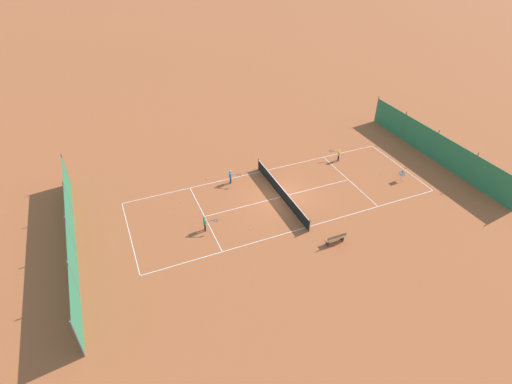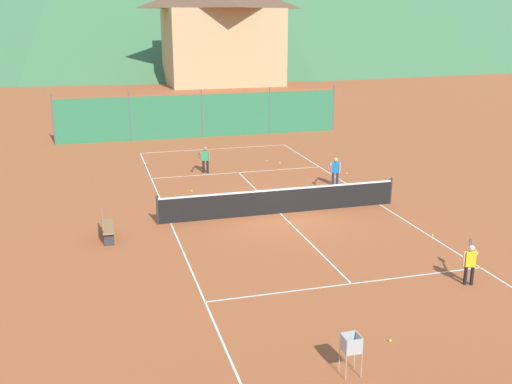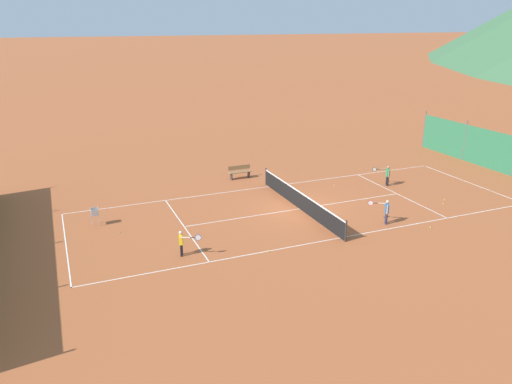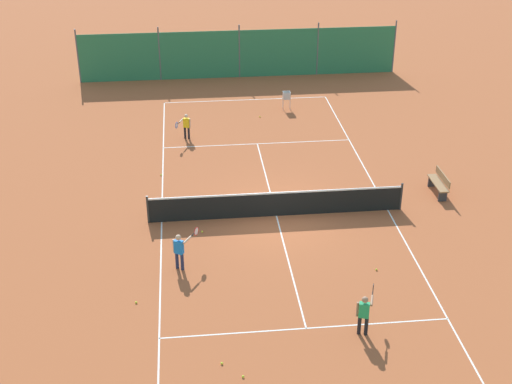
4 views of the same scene
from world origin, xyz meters
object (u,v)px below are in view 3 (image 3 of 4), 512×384
tennis_net (300,200)px  ball_hopper (95,213)px  player_near_baseline (386,210)px  player_far_service (182,241)px  tennis_ball_service_box (444,200)px  tennis_ball_by_net_right (393,170)px  tennis_ball_near_corner (443,204)px  tennis_ball_alley_right (119,232)px  courtside_bench (240,172)px  player_far_baseline (387,174)px  tennis_ball_mid_court (340,224)px  tennis_ball_far_corner (431,227)px  tennis_ball_alley_left (268,251)px  tennis_ball_by_net_left (334,185)px

tennis_net → ball_hopper: tennis_net is taller
player_near_baseline → player_far_service: bearing=-92.1°
tennis_ball_service_box → tennis_ball_by_net_right: same height
tennis_net → tennis_ball_near_corner: 8.02m
tennis_net → tennis_ball_by_net_right: 10.05m
tennis_ball_alley_right → courtside_bench: courtside_bench is taller
player_far_baseline → tennis_ball_near_corner: size_ratio=19.05×
tennis_ball_mid_court → tennis_ball_by_net_right: size_ratio=1.00×
tennis_ball_far_corner → ball_hopper: (-6.66, -15.12, 0.62)m
tennis_ball_far_corner → tennis_ball_alley_right: size_ratio=1.00×
player_near_baseline → player_far_baseline: size_ratio=1.00×
tennis_net → tennis_ball_near_corner: bearing=72.2°
tennis_ball_alley_left → tennis_ball_far_corner: same height
tennis_ball_service_box → tennis_ball_by_net_right: bearing=170.6°
tennis_net → courtside_bench: 6.43m
tennis_ball_alley_left → tennis_ball_alley_right: (-4.62, -5.77, 0.00)m
ball_hopper → tennis_ball_far_corner: bearing=66.2°
tennis_ball_by_net_left → tennis_ball_mid_court: same height
player_far_service → ball_hopper: size_ratio=1.30×
tennis_ball_alley_left → tennis_ball_by_net_right: same height
tennis_ball_mid_court → courtside_bench: (-9.05, -1.93, 0.42)m
player_near_baseline → courtside_bench: (-9.80, -4.04, -0.28)m
tennis_ball_alley_left → tennis_ball_mid_court: 4.81m
tennis_ball_service_box → ball_hopper: ball_hopper is taller
player_near_baseline → player_far_baseline: (-4.98, 3.76, 0.00)m
tennis_net → player_far_baseline: bearing=102.7°
player_near_baseline → tennis_ball_near_corner: 4.79m
player_near_baseline → tennis_ball_by_net_left: 6.24m
player_near_baseline → ball_hopper: size_ratio=1.41×
tennis_ball_by_net_left → tennis_ball_near_corner: bearing=36.8°
tennis_ball_service_box → tennis_ball_mid_court: bearing=-84.0°
tennis_ball_mid_court → courtside_bench: courtside_bench is taller
player_near_baseline → tennis_ball_alley_left: size_ratio=18.96×
player_far_baseline → tennis_ball_by_net_right: (-2.54, 2.42, -0.70)m
tennis_ball_mid_court → tennis_ball_by_net_right: (-6.77, 8.30, 0.00)m
tennis_ball_alley_right → ball_hopper: (-1.41, -0.93, 0.62)m
courtside_bench → player_near_baseline: bearing=22.4°
tennis_ball_by_net_left → tennis_ball_alley_right: 13.44m
tennis_net → tennis_ball_near_corner: (2.45, 7.63, -0.47)m
tennis_ball_alley_right → tennis_ball_mid_court: size_ratio=1.00×
tennis_net → tennis_ball_service_box: 8.42m
tennis_net → tennis_ball_far_corner: tennis_net is taller
player_near_baseline → tennis_ball_alley_right: size_ratio=18.96×
player_near_baseline → player_far_baseline: bearing=142.9°
player_far_service → tennis_ball_by_net_left: player_far_service is taller
ball_hopper → courtside_bench: (-4.48, 9.35, -0.20)m
tennis_net → player_far_baseline: size_ratio=7.30×
player_near_baseline → tennis_ball_by_net_left: bearing=172.7°
tennis_ball_near_corner → courtside_bench: (-8.79, -8.68, 0.42)m
player_far_service → tennis_ball_near_corner: (-0.63, 14.89, -0.64)m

